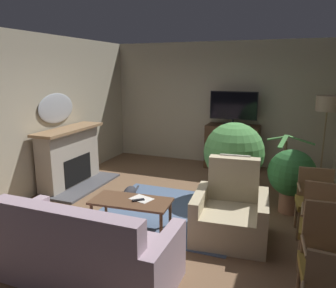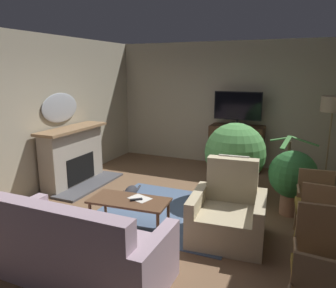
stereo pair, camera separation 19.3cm
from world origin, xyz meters
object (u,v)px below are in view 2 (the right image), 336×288
wall_mirror_oval (60,108)px  television (238,108)px  fireplace (74,157)px  floor_lamp (332,111)px  side_chair_mid_row (315,202)px  side_chair_nearest_door (317,226)px  potted_plant_leafy_by_curtain (293,177)px  armchair_facing_sofa (228,215)px  coffee_table (129,203)px  side_chair_beside_plant (317,263)px  potted_plant_on_hearth_side (287,177)px  tv_cabinet (236,148)px  potted_plant_small_fern_corner (235,155)px  folded_newspaper (140,198)px  tv_remote (136,200)px  sofa_floral (77,251)px  cat (130,192)px

wall_mirror_oval → television: size_ratio=0.93×
fireplace → floor_lamp: size_ratio=0.95×
television → side_chair_mid_row: bearing=-58.7°
television → side_chair_nearest_door: television is taller
potted_plant_leafy_by_curtain → floor_lamp: 1.93m
armchair_facing_sofa → side_chair_mid_row: 1.17m
fireplace → coffee_table: fireplace is taller
wall_mirror_oval → side_chair_beside_plant: bearing=-23.6°
potted_plant_on_hearth_side → tv_cabinet: bearing=140.0°
tv_cabinet → side_chair_nearest_door: (1.62, -3.45, 0.04)m
fireplace → side_chair_mid_row: bearing=-5.7°
potted_plant_small_fern_corner → floor_lamp: bearing=44.4°
tv_cabinet → potted_plant_leafy_by_curtain: 2.44m
wall_mirror_oval → tv_cabinet: (2.95, 2.27, -1.02)m
side_chair_beside_plant → potted_plant_leafy_by_curtain: side_chair_beside_plant is taller
side_chair_beside_plant → side_chair_nearest_door: size_ratio=1.09×
fireplace → coffee_table: bearing=-31.8°
side_chair_beside_plant → potted_plant_small_fern_corner: bearing=117.7°
wall_mirror_oval → potted_plant_on_hearth_side: (4.11, 1.30, -1.26)m
coffee_table → potted_plant_small_fern_corner: (1.13, 1.60, 0.42)m
folded_newspaper → side_chair_nearest_door: (2.28, -0.08, 0.07)m
potted_plant_leafy_by_curtain → wall_mirror_oval: bearing=-177.2°
tv_remote → folded_newspaper: bearing=-138.5°
television → potted_plant_leafy_by_curtain: size_ratio=1.02×
tv_cabinet → wall_mirror_oval: bearing=-142.4°
sofa_floral → armchair_facing_sofa: armchair_facing_sofa is taller
tv_remote → folded_newspaper: (0.01, 0.08, -0.01)m
coffee_table → folded_newspaper: 0.16m
tv_cabinet → side_chair_mid_row: (1.61, -2.70, 0.03)m
floor_lamp → fireplace: bearing=-157.7°
sofa_floral → potted_plant_small_fern_corner: bearing=69.0°
folded_newspaper → cat: folded_newspaper is taller
tv_cabinet → potted_plant_leafy_by_curtain: bearing=-58.0°
television → sofa_floral: size_ratio=0.53×
potted_plant_on_hearth_side → cat: 2.92m
armchair_facing_sofa → potted_plant_on_hearth_side: armchair_facing_sofa is taller
television → folded_newspaper: (-0.66, -3.32, -0.96)m
television → floor_lamp: size_ratio=0.60×
side_chair_beside_plant → coffee_table: bearing=161.6°
potted_plant_leafy_by_curtain → cat: bearing=-170.4°
wall_mirror_oval → potted_plant_small_fern_corner: wall_mirror_oval is taller
tv_remote → sofa_floral: (-0.05, -1.23, -0.12)m
coffee_table → tv_cabinet: bearing=77.3°
potted_plant_leafy_by_curtain → potted_plant_on_hearth_side: (-0.13, 1.09, -0.37)m
tv_remote → sofa_floral: sofa_floral is taller
fireplace → tv_cabinet: size_ratio=1.40×
armchair_facing_sofa → cat: bearing=160.2°
tv_cabinet → television: television is taller
armchair_facing_sofa → tv_cabinet: bearing=100.0°
wall_mirror_oval → folded_newspaper: (2.29, -1.10, -1.06)m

